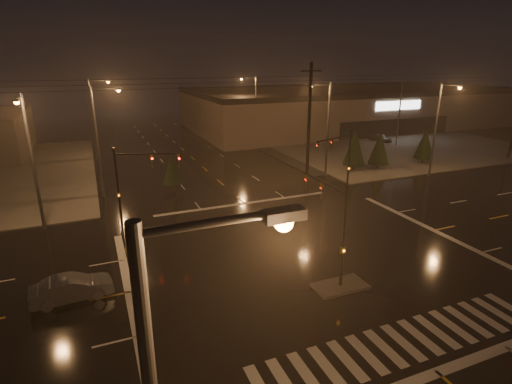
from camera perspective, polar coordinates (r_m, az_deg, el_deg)
ground at (r=26.44m, az=7.02°, el=-9.13°), size 140.00×140.00×0.00m
sidewalk_ne at (r=66.54m, az=17.07°, el=7.00°), size 36.00×36.00×0.12m
median_island at (r=23.47m, az=11.92°, el=-12.99°), size 3.00×1.60×0.15m
crosswalk at (r=20.36m, az=20.24°, el=-19.47°), size 15.00×2.60×0.01m
stop_bar_near at (r=19.32m, az=24.50°, el=-22.40°), size 16.00×0.50×0.01m
stop_bar_far at (r=35.58m, az=-1.66°, el=-1.64°), size 16.00×0.50×0.01m
parking_lot at (r=68.37m, az=21.40°, el=6.81°), size 50.00×24.00×0.08m
retail_building at (r=81.60m, az=12.94°, el=11.96°), size 60.20×28.30×7.20m
signal_mast_median at (r=22.52m, az=11.20°, el=-3.86°), size 0.25×4.59×6.00m
signal_mast_ne at (r=38.10m, az=12.29°, el=5.22°), size 4.84×1.86×6.00m
signal_mast_nw at (r=31.63m, az=-17.44°, el=2.16°), size 4.84×1.86×6.00m
streetlight_1 at (r=38.81m, az=-21.41°, el=7.66°), size 2.77×0.32×10.00m
streetlight_2 at (r=54.66m, az=-22.04°, el=10.31°), size 2.77×0.32×10.00m
streetlight_3 at (r=43.46m, az=9.92°, el=9.63°), size 2.77×0.32×10.00m
streetlight_4 at (r=61.16m, az=-0.28°, el=12.31°), size 2.77×0.32×10.00m
streetlight_5 at (r=32.36m, az=-29.49°, el=4.66°), size 0.32×2.77×10.00m
streetlight_6 at (r=46.67m, az=24.63°, el=8.85°), size 0.32×2.77×10.00m
utility_pole_1 at (r=40.08m, az=7.57°, el=9.52°), size 2.20×0.32×12.00m
conifer_0 at (r=47.20m, az=13.92°, el=6.18°), size 2.53×2.53×4.65m
conifer_1 at (r=48.53m, az=17.23°, el=6.09°), size 2.40×2.40×4.44m
conifer_2 at (r=53.14m, az=22.98°, el=6.41°), size 2.34×2.34×4.36m
conifer_3 at (r=39.48m, az=-11.89°, el=3.32°), size 1.93×1.93×3.72m
car_parked at (r=66.16m, az=17.27°, el=7.46°), size 2.33×4.15×1.33m
car_crossing at (r=23.74m, az=-24.80°, el=-12.37°), size 4.17×1.73×1.34m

